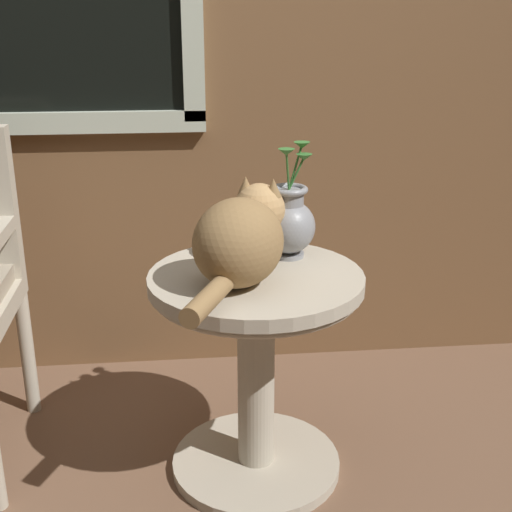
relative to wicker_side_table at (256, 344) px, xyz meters
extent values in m
plane|color=brown|center=(-0.29, -0.13, -0.40)|extent=(6.00, 6.00, 0.00)
cube|color=beige|center=(-0.52, 0.66, 0.50)|extent=(0.83, 0.03, 0.07)
cylinder|color=#B2A893|center=(0.00, 0.00, -0.38)|extent=(0.48, 0.48, 0.03)
cylinder|color=#B2A893|center=(0.00, 0.00, -0.10)|extent=(0.10, 0.10, 0.53)
cylinder|color=#B2A893|center=(0.00, 0.00, 0.18)|extent=(0.57, 0.57, 0.03)
torus|color=#B2A893|center=(0.00, 0.00, 0.16)|extent=(0.55, 0.55, 0.02)
cylinder|color=#B2A893|center=(-0.70, 0.38, -0.19)|extent=(0.04, 0.04, 0.42)
ellipsoid|color=olive|center=(-0.05, -0.07, 0.31)|extent=(0.31, 0.33, 0.22)
sphere|color=tan|center=(0.02, 0.09, 0.35)|extent=(0.14, 0.14, 0.14)
cone|color=olive|center=(0.05, 0.08, 0.41)|extent=(0.04, 0.04, 0.05)
cone|color=olive|center=(-0.02, 0.11, 0.41)|extent=(0.04, 0.04, 0.05)
cylinder|color=olive|center=(-0.13, -0.24, 0.25)|extent=(0.14, 0.24, 0.05)
cylinder|color=gray|center=(0.10, 0.13, 0.21)|extent=(0.09, 0.09, 0.01)
ellipsoid|color=gray|center=(0.10, 0.13, 0.29)|extent=(0.15, 0.15, 0.15)
cylinder|color=gray|center=(0.10, 0.13, 0.37)|extent=(0.08, 0.08, 0.05)
torus|color=gray|center=(0.10, 0.13, 0.39)|extent=(0.10, 0.10, 0.02)
cylinder|color=#387533|center=(0.12, 0.12, 0.44)|extent=(0.04, 0.01, 0.09)
cone|color=#387533|center=(0.14, 0.12, 0.48)|extent=(0.04, 0.04, 0.02)
cylinder|color=#387533|center=(0.12, 0.13, 0.45)|extent=(0.04, 0.01, 0.12)
cone|color=#387533|center=(0.14, 0.14, 0.51)|extent=(0.04, 0.04, 0.02)
cylinder|color=#387533|center=(0.10, 0.11, 0.45)|extent=(0.02, 0.04, 0.11)
cone|color=#387533|center=(0.09, 0.09, 0.50)|extent=(0.04, 0.04, 0.02)
camera|label=1|loc=(-0.17, -1.66, 0.85)|focal=48.25mm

